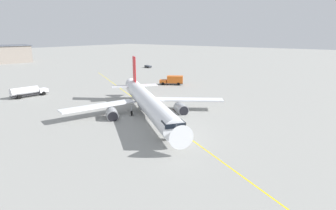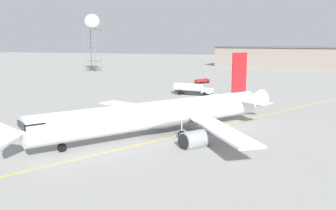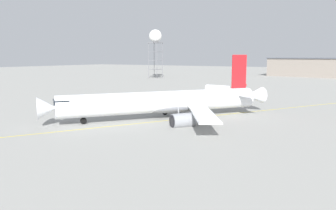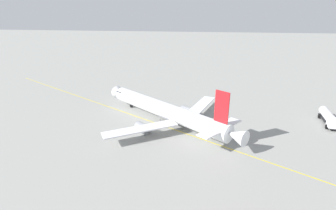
% 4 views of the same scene
% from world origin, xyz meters
% --- Properties ---
extents(ground_plane, '(600.00, 600.00, 0.00)m').
position_xyz_m(ground_plane, '(0.00, 0.00, 0.00)').
color(ground_plane, gray).
extents(airliner_main, '(30.13, 36.45, 11.79)m').
position_xyz_m(airliner_main, '(-5.52, -0.70, 2.86)').
color(airliner_main, white).
rests_on(airliner_main, ground_plane).
extents(catering_truck_truck, '(6.37, 8.17, 3.10)m').
position_xyz_m(catering_truck_truck, '(28.41, 16.70, 1.66)').
color(catering_truck_truck, '#232326').
rests_on(catering_truck_truck, ground_plane).
extents(baggage_truck_truck, '(3.02, 4.65, 1.22)m').
position_xyz_m(baggage_truck_truck, '(60.91, 55.55, 0.72)').
color(baggage_truck_truck, '#232326').
rests_on(baggage_truck_truck, ground_plane).
extents(fuel_tanker_truck, '(10.02, 3.61, 2.87)m').
position_xyz_m(fuel_tanker_truck, '(-11.08, 38.62, 1.59)').
color(fuel_tanker_truck, '#232326').
rests_on(fuel_tanker_truck, ground_plane).
extents(taxiway_centreline, '(74.77, 127.36, 0.01)m').
position_xyz_m(taxiway_centreline, '(-3.70, -1.72, 0.00)').
color(taxiway_centreline, yellow).
rests_on(taxiway_centreline, ground_plane).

